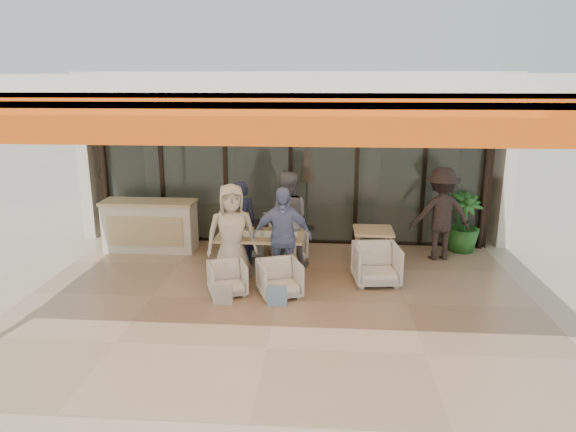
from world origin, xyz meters
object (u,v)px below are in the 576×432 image
(diner_navy, at_px, (241,223))
(potted_palm, at_px, (463,223))
(diner_cream, at_px, (232,235))
(chair_near_left, at_px, (227,277))
(standing_woman, at_px, (441,214))
(host_counter, at_px, (150,225))
(diner_grey, at_px, (286,220))
(chair_near_right, at_px, (279,277))
(diner_periwinkle, at_px, (282,237))
(chair_far_left, at_px, (245,241))
(side_chair, at_px, (376,263))
(side_table, at_px, (373,235))
(dining_table, at_px, (260,237))
(chair_far_right, at_px, (288,240))

(diner_navy, xyz_separation_m, potted_palm, (4.30, 1.07, -0.20))
(diner_cream, distance_m, potted_palm, 4.74)
(chair_near_left, distance_m, standing_woman, 4.27)
(host_counter, relative_size, diner_grey, 1.04)
(diner_navy, relative_size, diner_grey, 0.90)
(chair_near_right, distance_m, diner_periwinkle, 0.72)
(chair_far_left, xyz_separation_m, potted_palm, (4.30, 0.57, 0.29))
(standing_woman, height_order, potted_palm, standing_woman)
(side_chair, xyz_separation_m, standing_woman, (1.31, 1.33, 0.52))
(diner_periwinkle, height_order, side_table, diner_periwinkle)
(dining_table, height_order, chair_near_left, dining_table)
(host_counter, height_order, dining_table, host_counter)
(chair_far_right, height_order, chair_near_left, chair_far_right)
(chair_near_right, distance_m, side_chair, 1.71)
(chair_far_left, xyz_separation_m, diner_cream, (0.00, -1.40, 0.54))
(side_chair, relative_size, standing_woman, 0.42)
(diner_navy, distance_m, side_table, 2.43)
(host_counter, bearing_deg, diner_periwinkle, -29.60)
(side_chair, bearing_deg, potted_palm, 37.88)
(side_table, bearing_deg, chair_near_right, -138.72)
(dining_table, xyz_separation_m, chair_near_right, (0.43, -0.96, -0.36))
(chair_near_left, relative_size, diner_periwinkle, 0.35)
(chair_far_left, distance_m, chair_near_left, 1.90)
(diner_periwinkle, bearing_deg, diner_grey, 85.88)
(dining_table, bearing_deg, side_chair, -8.93)
(diner_cream, bearing_deg, side_table, 5.54)
(side_chair, bearing_deg, dining_table, 164.68)
(chair_near_right, height_order, diner_periwinkle, diner_periwinkle)
(dining_table, relative_size, standing_woman, 0.83)
(chair_far_right, bearing_deg, chair_near_left, 53.35)
(dining_table, height_order, diner_cream, diner_cream)
(chair_near_right, xyz_separation_m, diner_navy, (-0.84, 1.40, 0.48))
(dining_table, xyz_separation_m, chair_far_right, (0.43, 0.94, -0.33))
(host_counter, bearing_deg, chair_far_left, -5.47)
(dining_table, bearing_deg, diner_cream, -132.26)
(chair_near_left, bearing_deg, side_table, 9.20)
(potted_palm, bearing_deg, chair_near_right, -144.48)
(diner_cream, bearing_deg, side_chair, -11.31)
(dining_table, relative_size, side_table, 2.01)
(side_table, relative_size, potted_palm, 0.61)
(chair_near_right, relative_size, potted_palm, 0.54)
(diner_cream, bearing_deg, chair_far_right, 44.41)
(host_counter, relative_size, chair_far_right, 2.62)
(side_chair, bearing_deg, chair_far_left, 146.14)
(chair_near_left, height_order, diner_navy, diner_navy)
(chair_far_right, xyz_separation_m, diner_grey, (0.00, -0.50, 0.54))
(chair_far_left, xyz_separation_m, diner_grey, (0.84, -0.50, 0.58))
(diner_navy, bearing_deg, host_counter, -26.34)
(dining_table, bearing_deg, side_table, 12.20)
(chair_far_right, bearing_deg, chair_near_right, 77.20)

